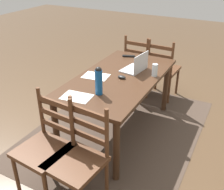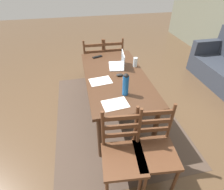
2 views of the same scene
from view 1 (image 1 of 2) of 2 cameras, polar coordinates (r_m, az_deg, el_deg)
name	(u,v)px [view 1 (image 1 of 2)]	position (r m, az deg, el deg)	size (l,w,h in m)	color
ground_plane	(118,130)	(3.52, 1.27, -7.35)	(14.00, 14.00, 0.00)	brown
area_rug	(118,130)	(3.52, 1.27, -7.31)	(2.53, 1.92, 0.01)	#47382D
dining_table	(119,84)	(3.19, 1.40, 2.42)	(1.69, 0.88, 0.75)	#422819
chair_left_near	(140,65)	(4.29, 6.01, 6.26)	(0.46, 0.46, 0.95)	#56331E
chair_right_near	(46,147)	(2.58, -13.72, -10.64)	(0.48, 0.48, 0.95)	#56331E
chair_right_far	(78,159)	(2.40, -7.11, -13.30)	(0.48, 0.48, 0.95)	#56331E
chair_left_far	(162,69)	(4.18, 10.47, 5.37)	(0.46, 0.46, 0.95)	#56331E
laptop	(137,66)	(3.30, 5.20, 6.04)	(0.35, 0.26, 0.23)	silver
water_bottle	(99,80)	(2.69, -2.82, 3.13)	(0.07, 0.07, 0.29)	#145199
drinking_glass	(155,70)	(3.17, 9.01, 5.19)	(0.07, 0.07, 0.15)	silver
computer_mouse	(122,77)	(3.09, 2.06, 3.81)	(0.06, 0.10, 0.03)	black
tv_remote	(129,56)	(3.77, 3.53, 8.18)	(0.04, 0.17, 0.02)	black
paper_stack_left	(77,97)	(2.72, -7.45, -0.39)	(0.21, 0.30, 0.00)	white
paper_stack_right	(96,76)	(3.16, -3.41, 4.00)	(0.21, 0.30, 0.00)	white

